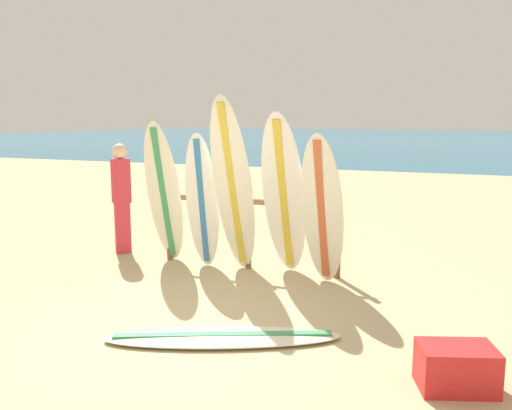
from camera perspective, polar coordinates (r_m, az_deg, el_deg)
ground_plane at (r=5.65m, az=-10.38°, el=-13.52°), size 120.00×120.00×0.00m
ocean_water at (r=62.49m, az=19.33°, el=6.72°), size 120.00×80.00×0.01m
surfboard_rack at (r=7.75m, az=-0.82°, el=-1.48°), size 2.73×0.09×1.14m
surfboard_leaning_far_left at (r=7.96m, az=-9.72°, el=1.15°), size 0.64×0.88×2.14m
surfboard_leaning_left at (r=7.65m, az=-5.72°, el=0.31°), size 0.57×0.63×1.98m
surfboard_leaning_center_left at (r=7.30m, az=-2.44°, el=1.89°), size 0.58×0.90×2.48m
surfboard_leaning_center at (r=7.18m, az=2.99°, el=0.89°), size 0.65×0.99×2.26m
surfboard_leaning_center_right at (r=6.94m, az=7.04°, el=-0.57°), size 0.62×0.58×2.00m
surfboard_lying_on_sand at (r=5.46m, az=-3.53°, el=-13.81°), size 2.35×1.43×0.08m
beachgoer_standing at (r=8.87m, az=-14.07°, el=1.20°), size 0.33×0.33×1.77m
cooler_box at (r=4.81m, az=20.47°, el=-15.84°), size 0.70×0.57×0.36m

